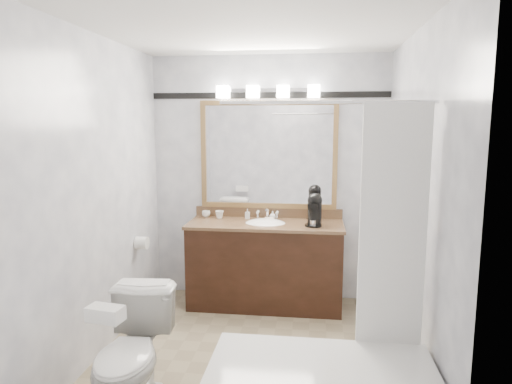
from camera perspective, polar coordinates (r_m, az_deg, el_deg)
room at (r=3.44m, az=-0.59°, el=-1.02°), size 2.42×2.62×2.52m
vanity at (r=4.61m, az=1.16°, el=-8.81°), size 1.53×0.58×0.97m
mirror at (r=4.67m, az=1.55°, el=4.65°), size 1.40×0.04×1.10m
vanity_light_bar at (r=4.62m, az=1.51°, el=12.46°), size 1.02×0.14×0.12m
accent_stripe at (r=4.68m, az=1.59°, el=12.00°), size 2.40×0.01×0.06m
tp_roll at (r=4.47m, az=-14.09°, el=-6.20°), size 0.11×0.12×0.12m
toilet at (r=3.15m, az=-15.30°, el=-19.13°), size 0.47×0.77×0.76m
tissue_box at (r=2.71m, az=-18.32°, el=-14.24°), size 0.21×0.14×0.08m
coffee_maker at (r=4.40m, az=7.34°, el=-2.10°), size 0.16×0.20×0.31m
cup_left at (r=4.79m, az=-6.25°, el=-2.74°), size 0.10×0.10×0.07m
cup_right at (r=4.72m, az=-4.59°, el=-2.83°), size 0.10×0.10×0.08m
soap_bottle_a at (r=4.68m, az=-1.08°, el=-2.75°), size 0.05×0.05×0.10m
soap_bottle_b at (r=4.66m, az=2.08°, el=-2.92°), size 0.08×0.08×0.08m
soap_bar at (r=4.62m, az=1.66°, el=-3.38°), size 0.09×0.06×0.03m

